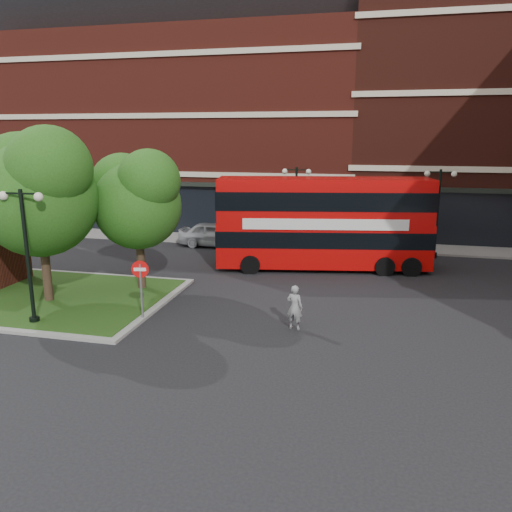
% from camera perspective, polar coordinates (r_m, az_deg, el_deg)
% --- Properties ---
extents(ground, '(120.00, 120.00, 0.00)m').
position_cam_1_polar(ground, '(17.49, -9.55, -9.48)').
color(ground, black).
rests_on(ground, ground).
extents(pavement_far, '(44.00, 3.00, 0.12)m').
position_cam_1_polar(pavement_far, '(32.64, 1.55, 1.69)').
color(pavement_far, slate).
rests_on(pavement_far, ground).
extents(terrace_far_left, '(26.00, 12.00, 14.00)m').
position_cam_1_polar(terrace_far_left, '(41.37, -7.44, 13.78)').
color(terrace_far_left, maroon).
rests_on(terrace_far_left, ground).
extents(terrace_far_right, '(18.00, 12.00, 16.00)m').
position_cam_1_polar(terrace_far_right, '(39.55, 25.02, 14.12)').
color(terrace_far_right, '#471911').
rests_on(terrace_far_right, ground).
extents(traffic_island, '(12.60, 7.60, 0.15)m').
position_cam_1_polar(traffic_island, '(23.85, -24.78, -4.09)').
color(traffic_island, gray).
rests_on(traffic_island, ground).
extents(tree_island_west, '(5.40, 4.71, 7.21)m').
position_cam_1_polar(tree_island_west, '(21.78, -23.75, 7.18)').
color(tree_island_west, '#2D2116').
rests_on(tree_island_west, ground).
extents(tree_island_east, '(4.46, 3.90, 6.29)m').
position_cam_1_polar(tree_island_east, '(22.36, -13.54, 6.66)').
color(tree_island_east, '#2D2116').
rests_on(tree_island_east, ground).
extents(lamp_island, '(1.72, 0.36, 5.00)m').
position_cam_1_polar(lamp_island, '(19.54, -24.72, 0.60)').
color(lamp_island, black).
rests_on(lamp_island, ground).
extents(lamp_far_left, '(1.72, 0.36, 5.00)m').
position_cam_1_polar(lamp_far_left, '(29.89, 4.59, 5.92)').
color(lamp_far_left, black).
rests_on(lamp_far_left, ground).
extents(lamp_far_right, '(1.72, 0.36, 5.00)m').
position_cam_1_polar(lamp_far_right, '(29.78, 20.05, 5.12)').
color(lamp_far_right, black).
rests_on(lamp_far_right, ground).
extents(bus, '(11.09, 4.33, 4.14)m').
position_cam_1_polar(bus, '(25.91, 7.68, 4.41)').
color(bus, '#B70707').
rests_on(bus, ground).
extents(woman, '(0.68, 0.53, 1.64)m').
position_cam_1_polar(woman, '(18.00, 4.44, -5.85)').
color(woman, gray).
rests_on(woman, ground).
extents(car_silver, '(4.54, 1.87, 1.54)m').
position_cam_1_polar(car_silver, '(31.37, -4.70, 2.48)').
color(car_silver, '#A5A8AD').
rests_on(car_silver, ground).
extents(car_white, '(4.49, 2.01, 1.43)m').
position_cam_1_polar(car_white, '(31.46, 8.99, 2.29)').
color(car_white, silver).
rests_on(car_white, ground).
extents(no_entry_sign, '(0.64, 0.18, 2.33)m').
position_cam_1_polar(no_entry_sign, '(18.94, -13.05, -2.49)').
color(no_entry_sign, slate).
rests_on(no_entry_sign, ground).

